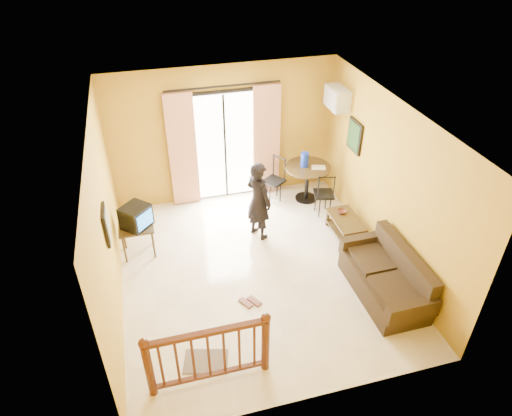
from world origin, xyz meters
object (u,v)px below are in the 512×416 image
object	(u,v)px
television	(136,217)
coffee_table	(345,224)
sofa	(387,278)
standing_person	(258,201)
dining_table	(308,174)

from	to	relation	value
television	coffee_table	size ratio (longest dim) A/B	0.70
sofa	standing_person	size ratio (longest dim) A/B	1.14
television	coffee_table	bearing A→B (deg)	-52.57
television	sofa	world-z (taller)	television
sofa	television	bearing A→B (deg)	150.59
dining_table	coffee_table	xyz separation A→B (m)	(0.26, -1.38, -0.36)
television	standing_person	bearing A→B (deg)	-46.22
dining_table	coffee_table	distance (m)	1.45
coffee_table	sofa	distance (m)	1.57
standing_person	television	bearing A→B (deg)	59.86
dining_table	coffee_table	size ratio (longest dim) A/B	1.08
coffee_table	standing_person	bearing A→B (deg)	164.14
dining_table	standing_person	distance (m)	1.61
television	sofa	distance (m)	4.28
dining_table	standing_person	size ratio (longest dim) A/B	0.60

